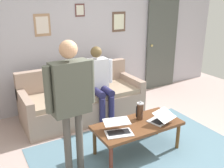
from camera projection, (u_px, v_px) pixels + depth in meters
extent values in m
plane|color=#B79D97|center=(142.00, 157.00, 3.45)|extent=(7.68, 7.68, 0.00)
cube|color=slate|center=(141.00, 154.00, 3.52)|extent=(2.81, 1.87, 0.01)
cube|color=#B3B0BB|center=(75.00, 36.00, 4.81)|extent=(7.04, 0.10, 2.70)
cube|color=brown|center=(119.00, 22.00, 5.13)|extent=(0.31, 0.02, 0.39)
cube|color=silver|center=(119.00, 22.00, 5.12)|extent=(0.23, 0.00, 0.30)
cube|color=brown|center=(80.00, 10.00, 4.66)|extent=(0.19, 0.02, 0.23)
cube|color=silver|center=(80.00, 10.00, 4.65)|extent=(0.14, 0.00, 0.17)
cube|color=#A77F5E|center=(42.00, 25.00, 4.40)|extent=(0.28, 0.02, 0.38)
cube|color=silver|center=(42.00, 25.00, 4.39)|extent=(0.21, 0.00, 0.29)
cube|color=#4B4F4A|center=(162.00, 44.00, 5.81)|extent=(0.82, 0.05, 2.05)
sphere|color=tan|center=(152.00, 46.00, 5.63)|extent=(0.06, 0.06, 0.06)
cube|color=gray|center=(84.00, 106.00, 4.52)|extent=(2.09, 0.85, 0.42)
cube|color=gray|center=(84.00, 94.00, 4.42)|extent=(1.85, 0.77, 0.08)
cube|color=gray|center=(75.00, 77.00, 4.67)|extent=(2.09, 0.14, 0.46)
cube|color=gray|center=(130.00, 81.00, 4.88)|extent=(0.12, 0.85, 0.20)
cube|color=gray|center=(25.00, 101.00, 3.96)|extent=(0.12, 0.85, 0.20)
cube|color=brown|center=(138.00, 125.00, 3.47)|extent=(1.21, 0.57, 0.04)
cylinder|color=brown|center=(178.00, 136.00, 3.61)|extent=(0.05, 0.05, 0.39)
cylinder|color=brown|center=(111.00, 159.00, 3.10)|extent=(0.05, 0.05, 0.39)
cylinder|color=brown|center=(157.00, 123.00, 3.98)|extent=(0.05, 0.05, 0.39)
cylinder|color=brown|center=(95.00, 142.00, 3.47)|extent=(0.05, 0.05, 0.39)
cube|color=silver|center=(159.00, 120.00, 3.54)|extent=(0.35, 0.31, 0.01)
cube|color=black|center=(160.00, 120.00, 3.52)|extent=(0.27, 0.20, 0.00)
cube|color=silver|center=(164.00, 115.00, 3.45)|extent=(0.34, 0.28, 0.09)
cube|color=#BAC8F4|center=(164.00, 115.00, 3.46)|extent=(0.30, 0.25, 0.08)
cube|color=silver|center=(119.00, 133.00, 3.21)|extent=(0.38, 0.30, 0.01)
cube|color=black|center=(119.00, 132.00, 3.22)|extent=(0.31, 0.20, 0.00)
cube|color=silver|center=(117.00, 122.00, 3.28)|extent=(0.38, 0.29, 0.02)
cube|color=#2F2F32|center=(117.00, 122.00, 3.28)|extent=(0.34, 0.26, 0.02)
cylinder|color=#4C3323|center=(140.00, 111.00, 3.56)|extent=(0.09, 0.09, 0.23)
cylinder|color=#B7B7BC|center=(140.00, 103.00, 3.52)|extent=(0.09, 0.09, 0.02)
sphere|color=#B2B2B7|center=(140.00, 102.00, 3.51)|extent=(0.03, 0.03, 0.03)
cube|color=black|center=(136.00, 112.00, 3.53)|extent=(0.01, 0.01, 0.16)
cylinder|color=#514D47|center=(68.00, 148.00, 2.93)|extent=(0.08, 0.08, 0.84)
cylinder|color=#514D47|center=(80.00, 144.00, 3.01)|extent=(0.08, 0.08, 0.84)
cube|color=#52554A|center=(71.00, 88.00, 2.73)|extent=(0.43, 0.21, 0.59)
cylinder|color=#52554A|center=(48.00, 90.00, 2.60)|extent=(0.08, 0.08, 0.50)
cylinder|color=#52554A|center=(91.00, 81.00, 2.85)|extent=(0.08, 0.08, 0.50)
sphere|color=tan|center=(68.00, 49.00, 2.59)|extent=(0.19, 0.19, 0.19)
cylinder|color=#272652|center=(111.00, 110.00, 4.28)|extent=(0.10, 0.10, 0.50)
cylinder|color=#272652|center=(102.00, 113.00, 4.20)|extent=(0.10, 0.10, 0.50)
cylinder|color=#272652|center=(106.00, 90.00, 4.32)|extent=(0.12, 0.40, 0.12)
cylinder|color=#272652|center=(97.00, 92.00, 4.24)|extent=(0.12, 0.40, 0.12)
cube|color=silver|center=(97.00, 74.00, 4.35)|extent=(0.37, 0.20, 0.52)
cylinder|color=silver|center=(110.00, 71.00, 4.41)|extent=(0.08, 0.08, 0.42)
cylinder|color=silver|center=(85.00, 75.00, 4.18)|extent=(0.08, 0.08, 0.42)
sphere|color=brown|center=(96.00, 52.00, 4.22)|extent=(0.19, 0.19, 0.19)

